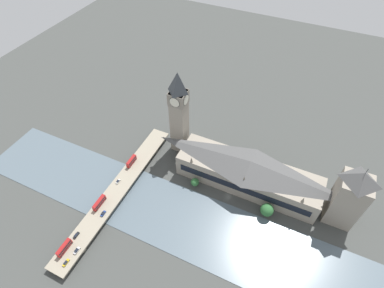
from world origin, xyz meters
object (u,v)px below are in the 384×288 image
at_px(double_decker_bus_mid, 64,248).
at_px(car_northbound_tail, 103,213).
at_px(parliament_hall, 248,173).
at_px(road_bridge, 118,190).
at_px(victoria_tower, 349,197).
at_px(double_decker_bus_rear, 99,203).
at_px(car_southbound_mid, 76,235).
at_px(clock_tower, 179,111).
at_px(double_decker_bus_lead, 131,161).
at_px(car_northbound_mid, 118,181).
at_px(car_northbound_lead, 77,251).
at_px(car_southbound_lead, 66,263).

xyz_separation_m(double_decker_bus_mid, car_northbound_tail, (29.88, -6.32, -2.00)).
height_order(parliament_hall, road_bridge, parliament_hall).
distance_m(parliament_hall, victoria_tower, 65.00).
bearing_deg(double_decker_bus_rear, car_southbound_mid, -179.46).
xyz_separation_m(clock_tower, double_decker_bus_lead, (-34.90, 24.11, -31.27)).
bearing_deg(car_northbound_tail, car_southbound_mid, 162.82).
bearing_deg(car_southbound_mid, double_decker_bus_lead, 0.31).
distance_m(double_decker_bus_lead, double_decker_bus_rear, 40.16).
distance_m(double_decker_bus_mid, double_decker_bus_rear, 34.90).
xyz_separation_m(car_northbound_mid, car_northbound_tail, (-26.07, -5.99, 0.05)).
bearing_deg(car_northbound_mid, car_northbound_lead, -172.94).
bearing_deg(car_southbound_mid, clock_tower, -13.37).
relative_size(double_decker_bus_lead, car_northbound_lead, 2.24).
relative_size(parliament_hall, victoria_tower, 1.96).
distance_m(double_decker_bus_lead, car_northbound_lead, 73.15).
distance_m(double_decker_bus_mid, car_southbound_mid, 10.23).
relative_size(road_bridge, double_decker_bus_lead, 12.05).
distance_m(parliament_hall, car_southbound_mid, 121.78).
bearing_deg(parliament_hall, car_southbound_mid, 136.01).
bearing_deg(car_northbound_mid, car_southbound_mid, 179.81).
relative_size(clock_tower, car_southbound_lead, 15.32).
bearing_deg(car_northbound_mid, double_decker_bus_mid, 179.67).
xyz_separation_m(road_bridge, car_southbound_mid, (-40.61, 3.12, 1.57)).
xyz_separation_m(double_decker_bus_rear, car_northbound_tail, (-5.02, -6.38, -1.87)).
height_order(road_bridge, car_northbound_tail, car_northbound_tail).
xyz_separation_m(double_decker_bus_mid, car_southbound_lead, (-6.32, -6.05, -2.09)).
relative_size(car_northbound_lead, car_southbound_mid, 1.00).
relative_size(clock_tower, car_northbound_tail, 16.48).
height_order(road_bridge, car_southbound_lead, car_southbound_lead).
bearing_deg(clock_tower, double_decker_bus_lead, 145.36).
distance_m(double_decker_bus_mid, car_northbound_lead, 7.63).
relative_size(car_northbound_mid, car_northbound_tail, 0.92).
distance_m(clock_tower, car_northbound_tail, 88.49).
relative_size(road_bridge, double_decker_bus_rear, 10.97).
xyz_separation_m(car_northbound_lead, car_southbound_lead, (-8.61, 0.92, -0.02)).
bearing_deg(car_northbound_tail, car_northbound_mid, 12.95).
height_order(double_decker_bus_mid, car_southbound_lead, double_decker_bus_mid).
distance_m(clock_tower, car_northbound_lead, 113.99).
xyz_separation_m(clock_tower, car_northbound_mid, (-54.01, 23.61, -33.33)).
distance_m(car_southbound_lead, car_southbound_mid, 17.35).
bearing_deg(car_northbound_mid, victoria_tower, -74.34).
height_order(victoria_tower, double_decker_bus_mid, victoria_tower).
xyz_separation_m(double_decker_bus_rear, car_northbound_mid, (21.05, -0.39, -1.93)).
bearing_deg(clock_tower, parliament_hall, -101.64).
height_order(car_southbound_lead, car_southbound_mid, car_southbound_lead).
bearing_deg(victoria_tower, road_bridge, 107.89).
relative_size(clock_tower, double_decker_bus_lead, 6.72).
height_order(road_bridge, double_decker_bus_rear, double_decker_bus_rear).
xyz_separation_m(parliament_hall, victoria_tower, (0.05, -64.01, 11.27)).
bearing_deg(car_northbound_lead, double_decker_bus_mid, 108.14).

